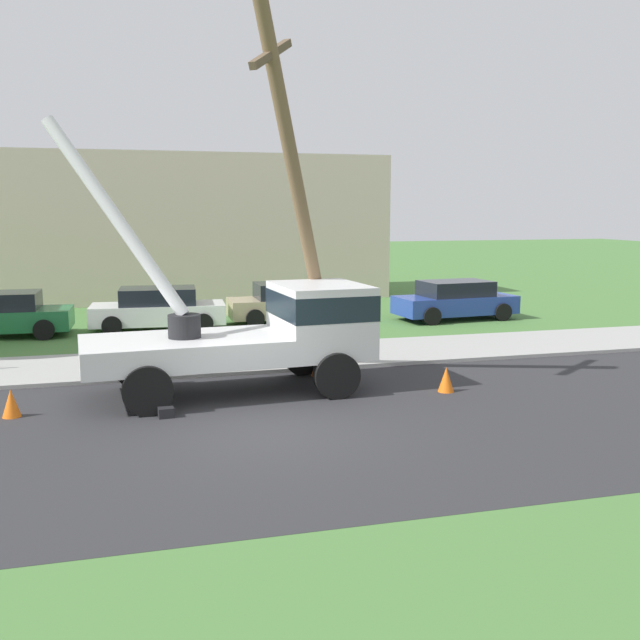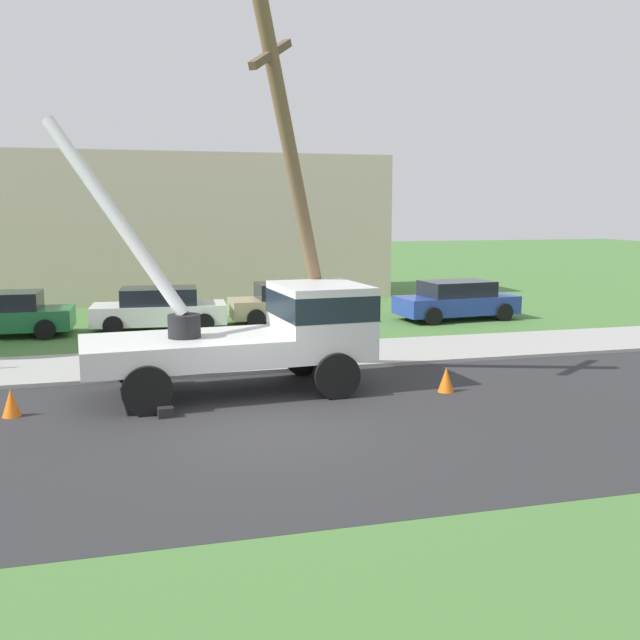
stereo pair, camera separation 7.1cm
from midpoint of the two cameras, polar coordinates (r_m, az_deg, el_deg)
The scene contains 13 objects.
ground_plane at distance 25.24m, azimuth -9.01°, elevation -0.56°, with size 120.00×120.00×0.00m, color #477538.
road_asphalt at distance 13.65m, azimuth -3.55°, elevation -8.47°, with size 80.00×8.84×0.01m, color #2B2B2D.
sidewalk_strip at distance 19.48m, azimuth -7.16°, elevation -3.13°, with size 80.00×3.39×0.10m, color #9E9E99.
utility_truck at distance 16.17m, azimuth -4.23°, elevation -0.64°, with size 6.91×3.21×5.98m.
leaning_utility_pole at distance 16.78m, azimuth -1.49°, elevation 9.38°, with size 2.88×3.56×8.29m.
traffic_cone_ahead at distance 16.39m, azimuth 10.00°, elevation -4.64°, with size 0.36×0.36×0.56m, color orange.
traffic_cone_behind at distance 15.48m, azimuth -22.99°, elevation -6.01°, with size 0.36×0.36×0.56m, color orange.
traffic_cone_curbside at distance 17.68m, azimuth -0.00°, elevation -3.52°, with size 0.36×0.36×0.56m, color orange.
parked_sedan_green at distance 25.13m, azimuth -23.77°, elevation 0.40°, with size 4.47×2.14×1.42m.
parked_sedan_white at distance 24.92m, azimuth -12.43°, elevation 0.87°, with size 4.51×2.21×1.42m.
parked_sedan_tan at distance 25.96m, azimuth -2.16°, elevation 1.39°, with size 4.41×2.04×1.42m.
parked_sedan_blue at distance 27.05m, azimuth 10.75°, elevation 1.53°, with size 4.54×2.26×1.42m.
lowrise_building_backdrop at distance 34.24m, azimuth -10.49°, elevation 7.21°, with size 18.00×6.00×6.40m, color beige.
Camera 2 is at (-2.54, -12.79, 4.04)m, focal length 40.72 mm.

